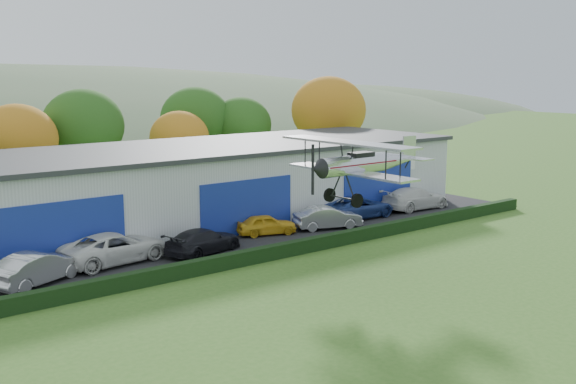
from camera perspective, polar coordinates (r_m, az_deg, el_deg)
ground at (r=24.95m, az=16.56°, el=-14.70°), size 300.00×300.00×0.00m
apron at (r=41.54m, az=-5.03°, el=-4.25°), size 48.00×9.00×0.05m
hedge at (r=37.63m, az=-1.05°, el=-5.15°), size 46.00×0.60×0.80m
hangar at (r=47.87m, az=-7.60°, el=0.83°), size 40.60×12.60×5.30m
tree_belt at (r=57.17m, az=-17.75°, el=4.92°), size 75.70×13.22×10.12m
car_1 at (r=35.22m, az=-20.72°, el=-6.11°), size 5.17×3.56×1.61m
car_2 at (r=37.79m, az=-14.63°, el=-4.65°), size 6.32×3.51×1.67m
car_3 at (r=38.81m, az=-7.30°, el=-4.18°), size 5.32×3.19×1.44m
car_4 at (r=42.92m, az=-1.87°, el=-2.81°), size 4.17×2.67×1.32m
car_5 at (r=44.63m, az=3.44°, el=-2.20°), size 4.84×2.98×1.51m
car_6 at (r=48.12m, az=6.10°, el=-1.31°), size 5.58×2.59×1.55m
car_7 at (r=51.91m, az=10.90°, el=-0.53°), size 5.87×2.64×1.67m
biplane at (r=34.85m, az=6.41°, el=2.60°), size 7.63×8.68×3.27m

